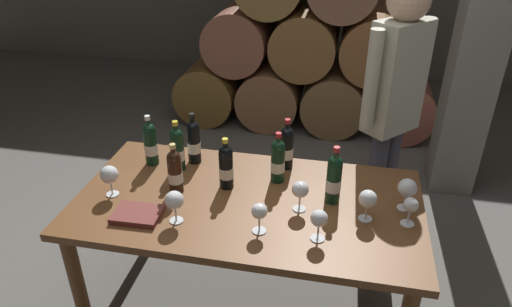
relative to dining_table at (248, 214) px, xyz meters
The scene contains 21 objects.
barrel_stack 2.60m from the dining_table, 90.00° to the left, with size 2.49×0.90×1.69m.
stone_pillar 2.16m from the dining_table, 50.91° to the left, with size 0.32×0.32×2.60m, color slate.
dining_table is the anchor object (origin of this frame).
wine_bottle_0 0.53m from the dining_table, 140.83° to the left, with size 0.07×0.07×0.30m.
wine_bottle_1 0.27m from the dining_table, 145.49° to the left, with size 0.07×0.07×0.28m.
wine_bottle_2 0.53m from the dining_table, 154.33° to the left, with size 0.07×0.07×0.29m.
wine_bottle_3 0.68m from the dining_table, 158.42° to the left, with size 0.07×0.07×0.29m.
wine_bottle_4 0.43m from the dining_table, 67.95° to the left, with size 0.07×0.07×0.29m.
wine_bottle_5 0.47m from the dining_table, ahead, with size 0.07×0.07×0.30m.
wine_bottle_6 0.42m from the dining_table, behind, with size 0.07×0.07×0.27m.
wine_bottle_7 0.31m from the dining_table, 60.28° to the left, with size 0.07×0.07×0.28m.
wine_glass_0 0.33m from the dining_table, ahead, with size 0.08×0.08×0.15m.
wine_glass_1 0.47m from the dining_table, 32.37° to the right, with size 0.08×0.08×0.15m.
wine_glass_2 0.60m from the dining_table, ahead, with size 0.08×0.08×0.16m.
wine_glass_3 0.71m from the dining_table, behind, with size 0.09×0.09×0.16m.
wine_glass_4 0.32m from the dining_table, 65.83° to the right, with size 0.07×0.07×0.15m.
wine_glass_5 0.42m from the dining_table, 140.64° to the right, with size 0.09×0.09×0.16m.
wine_glass_6 0.78m from the dining_table, ahead, with size 0.09×0.09×0.16m.
wine_glass_7 0.78m from the dining_table, ahead, with size 0.07×0.07×0.14m.
tasting_notebook 0.54m from the dining_table, 153.05° to the right, with size 0.22×0.16×0.03m, color brown.
sommelier_presenting 1.09m from the dining_table, 47.21° to the left, with size 0.36×0.38×1.72m.
Camera 1 is at (0.42, -1.86, 2.10)m, focal length 32.94 mm.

